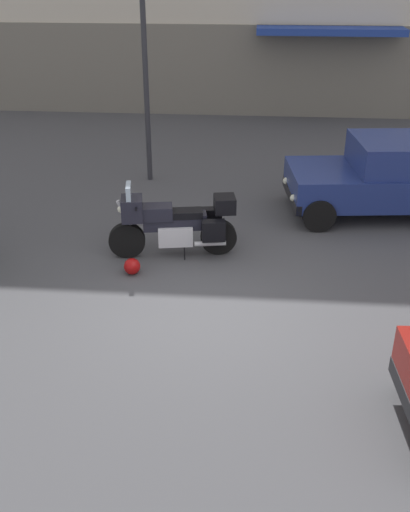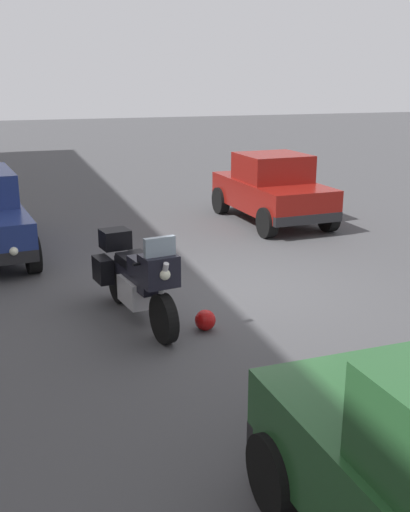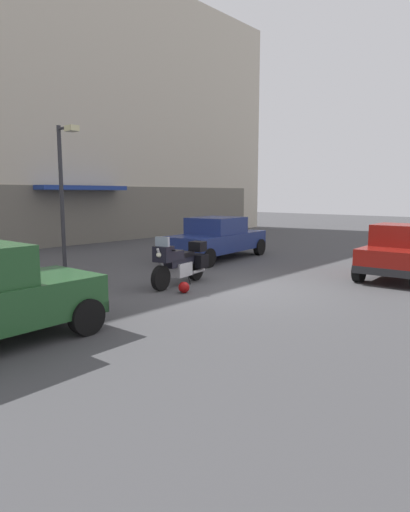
% 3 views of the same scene
% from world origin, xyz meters
% --- Properties ---
extents(ground_plane, '(80.00, 80.00, 0.00)m').
position_xyz_m(ground_plane, '(0.00, 0.00, 0.00)').
color(ground_plane, '#424244').
extents(motorcycle, '(2.25, 0.93, 1.36)m').
position_xyz_m(motorcycle, '(-0.67, 1.65, 0.62)').
color(motorcycle, black).
rests_on(motorcycle, ground).
extents(helmet, '(0.28, 0.28, 0.28)m').
position_xyz_m(helmet, '(-1.31, 0.89, 0.14)').
color(helmet, '#990C0C').
rests_on(helmet, ground).
extents(car_compact_side, '(3.54, 1.86, 1.56)m').
position_xyz_m(car_compact_side, '(4.14, -2.49, 0.77)').
color(car_compact_side, maroon).
rests_on(car_compact_side, ground).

